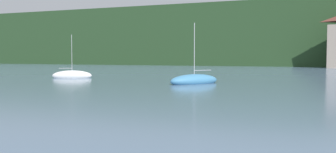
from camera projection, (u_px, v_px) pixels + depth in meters
name	position (u px, v px, depth m)	size (l,w,h in m)	color
wooded_hillside	(257.00, 43.00, 127.94)	(352.00, 68.56, 31.38)	#264223
sailboat_far_1	(72.00, 76.00, 43.66)	(4.51, 3.13, 5.32)	white
sailboat_far_4	(194.00, 81.00, 34.87)	(4.35, 5.33, 5.92)	teal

